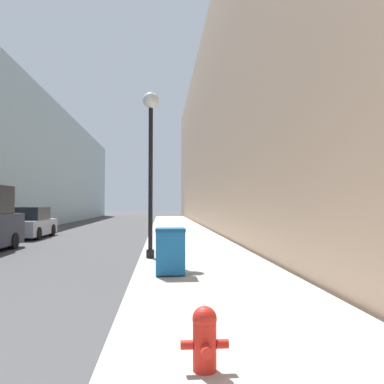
# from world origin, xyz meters

# --- Properties ---
(sidewalk_right) EXTENTS (3.71, 60.00, 0.13)m
(sidewalk_right) POSITION_xyz_m (5.59, 18.00, 0.07)
(sidewalk_right) COLOR #ADA89E
(sidewalk_right) RESTS_ON ground
(building_right_stone) EXTENTS (12.00, 60.00, 15.02)m
(building_right_stone) POSITION_xyz_m (13.54, 26.00, 7.51)
(building_right_stone) COLOR #9E7F66
(building_right_stone) RESTS_ON ground
(fire_hydrant) EXTENTS (0.47, 0.36, 0.62)m
(fire_hydrant) POSITION_xyz_m (4.81, 0.90, 0.46)
(fire_hydrant) COLOR red
(fire_hydrant) RESTS_ON sidewalk_right
(trash_bin) EXTENTS (0.68, 0.61, 1.07)m
(trash_bin) POSITION_xyz_m (4.60, 5.90, 0.68)
(trash_bin) COLOR #19609E
(trash_bin) RESTS_ON sidewalk_right
(lamppost) EXTENTS (0.49, 0.49, 5.06)m
(lamppost) POSITION_xyz_m (4.06, 8.64, 3.69)
(lamppost) COLOR black
(lamppost) RESTS_ON sidewalk_right
(parked_sedan_near) EXTENTS (1.90, 4.07, 1.60)m
(parked_sedan_near) POSITION_xyz_m (-2.50, 17.39, 0.73)
(parked_sedan_near) COLOR #A3A8B2
(parked_sedan_near) RESTS_ON ground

